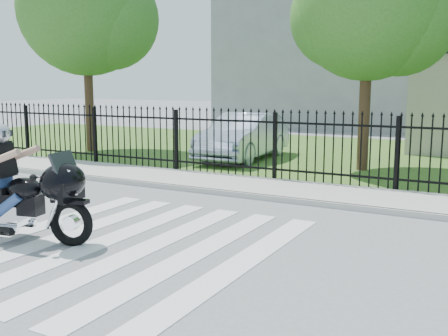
% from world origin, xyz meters
% --- Properties ---
extents(ground, '(120.00, 120.00, 0.00)m').
position_xyz_m(ground, '(0.00, 0.00, 0.00)').
color(ground, slate).
rests_on(ground, ground).
extents(crosswalk, '(5.00, 5.50, 0.01)m').
position_xyz_m(crosswalk, '(0.00, 0.00, 0.01)').
color(crosswalk, silver).
rests_on(crosswalk, ground).
extents(sidewalk, '(40.00, 2.00, 0.12)m').
position_xyz_m(sidewalk, '(0.00, 5.00, 0.06)').
color(sidewalk, '#ADAAA3').
rests_on(sidewalk, ground).
extents(curb, '(40.00, 0.12, 0.12)m').
position_xyz_m(curb, '(0.00, 4.00, 0.06)').
color(curb, '#ADAAA3').
rests_on(curb, ground).
extents(grass_strip, '(40.00, 12.00, 0.02)m').
position_xyz_m(grass_strip, '(0.00, 12.00, 0.01)').
color(grass_strip, '#355C1F').
rests_on(grass_strip, ground).
extents(iron_fence, '(26.00, 0.04, 1.80)m').
position_xyz_m(iron_fence, '(0.00, 6.00, 0.90)').
color(iron_fence, black).
rests_on(iron_fence, ground).
extents(tree_left, '(4.80, 4.80, 7.58)m').
position_xyz_m(tree_left, '(-8.50, 8.50, 5.17)').
color(tree_left, '#382316').
rests_on(tree_left, ground).
extents(tree_mid, '(4.20, 4.20, 6.78)m').
position_xyz_m(tree_mid, '(1.50, 9.00, 4.67)').
color(tree_mid, '#382316').
rests_on(tree_mid, ground).
extents(building_tall, '(15.00, 10.00, 12.00)m').
position_xyz_m(building_tall, '(-3.00, 26.00, 6.00)').
color(building_tall, gray).
rests_on(building_tall, ground).
extents(motorcycle_rider, '(2.90, 1.33, 1.93)m').
position_xyz_m(motorcycle_rider, '(-1.86, -0.62, 0.79)').
color(motorcycle_rider, black).
rests_on(motorcycle_rider, ground).
extents(parked_car, '(1.87, 4.72, 1.53)m').
position_xyz_m(parked_car, '(-2.53, 9.32, 0.78)').
color(parked_car, '#A8B7D3').
rests_on(parked_car, grass_strip).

